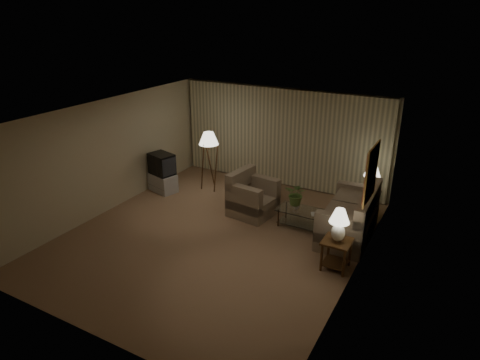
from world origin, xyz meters
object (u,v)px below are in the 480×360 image
sofa (348,218)px  side_table_far (369,199)px  side_table_near (336,249)px  table_lamp_near (339,222)px  tv_cabinet (163,182)px  floor_lamp (209,160)px  armchair (253,198)px  table_lamp_far (372,176)px  crt_tv (162,164)px  vase (296,206)px  ottoman (261,188)px  coffee_table (302,216)px

sofa → side_table_far: sofa is taller
side_table_near → table_lamp_near: table_lamp_near is taller
tv_cabinet → floor_lamp: floor_lamp is taller
side_table_near → armchair: bearing=151.9°
sofa → table_lamp_near: 1.47m
table_lamp_near → table_lamp_far: 2.60m
armchair → tv_cabinet: armchair is taller
side_table_far → crt_tv: bearing=-166.6°
sofa → vase: 1.18m
table_lamp_far → vase: (-1.32, -1.35, -0.50)m
sofa → ottoman: size_ratio=3.25×
armchair → coffee_table: armchair is taller
sofa → ottoman: bearing=-113.4°
side_table_near → table_lamp_far: table_lamp_far is taller
tv_cabinet → side_table_far: bearing=29.0°
sofa → tv_cabinet: 5.05m
armchair → sofa: bearing=-81.6°
coffee_table → crt_tv: crt_tv is taller
side_table_far → ottoman: size_ratio=0.96×
sofa → table_lamp_far: (0.15, 1.25, 0.56)m
tv_cabinet → floor_lamp: size_ratio=0.52×
table_lamp_far → vase: 1.96m
floor_lamp → table_lamp_near: bearing=-26.6°
side_table_near → ottoman: bearing=139.5°
armchair → coffee_table: size_ratio=1.12×
sofa → ottoman: 2.79m
table_lamp_far → floor_lamp: size_ratio=0.41×
table_lamp_far → crt_tv: bearing=-166.6°
sofa → tv_cabinet: (-5.05, 0.01, -0.18)m
table_lamp_far → sofa: bearing=-96.8°
side_table_far → ottoman: (-2.75, -0.25, -0.19)m
side_table_near → floor_lamp: 4.68m
table_lamp_near → crt_tv: bearing=165.3°
table_lamp_near → floor_lamp: bearing=153.4°
armchair → table_lamp_far: size_ratio=1.84×
side_table_far → crt_tv: 5.36m
crt_tv → floor_lamp: floor_lamp is taller
coffee_table → vase: 0.26m
table_lamp_near → armchair: bearing=151.9°
tv_cabinet → crt_tv: bearing=0.0°
tv_cabinet → floor_lamp: (1.04, 0.73, 0.59)m
side_table_near → tv_cabinet: 5.38m
armchair → vase: armchair is taller
armchair → table_lamp_far: table_lamp_far is taller
armchair → table_lamp_near: size_ratio=1.87×
table_lamp_far → coffee_table: bearing=-131.0°
crt_tv → side_table_far: bearing=29.0°
tv_cabinet → sofa: bearing=15.5°
floor_lamp → crt_tv: bearing=-145.0°
ottoman → tv_cabinet: bearing=-158.1°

